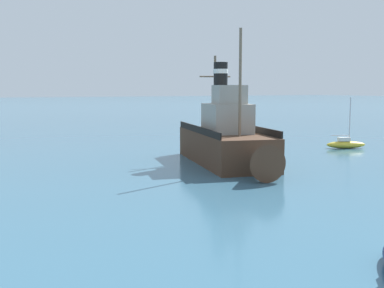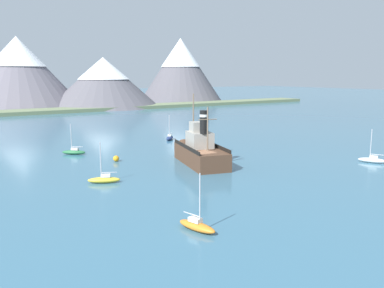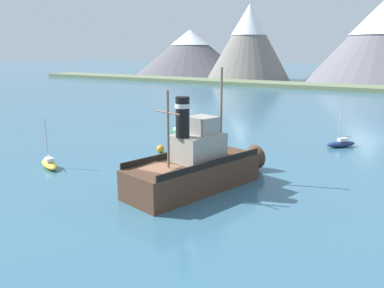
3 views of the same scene
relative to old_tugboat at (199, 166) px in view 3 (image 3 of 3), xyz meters
name	(u,v)px [view 3 (image 3 of 3)]	position (x,y,z in m)	size (l,w,h in m)	color
ground_plane	(160,196)	(-1.56, -3.45, -1.83)	(600.00, 600.00, 0.00)	#38667F
mountain_ridge	(381,44)	(-0.37, 117.74, 11.00)	(187.86, 61.81, 29.22)	#56545B
shoreline_strip	(360,88)	(-1.56, 93.05, -1.23)	(240.00, 12.00, 1.20)	#6B7A56
old_tugboat	(199,166)	(0.00, 0.00, 0.00)	(7.38, 14.78, 9.90)	#4C3323
sailboat_navy	(341,144)	(7.39, 21.03, -1.40)	(3.36, 3.56, 4.90)	navy
sailboat_green	(177,132)	(-13.00, 16.66, -1.40)	(3.67, 3.20, 4.90)	#286B3D
sailboat_yellow	(49,164)	(-15.43, -2.57, -1.40)	(3.90, 2.66, 4.90)	gold
mooring_buoy	(161,149)	(-9.47, 7.88, -1.39)	(0.88, 0.88, 0.88)	orange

